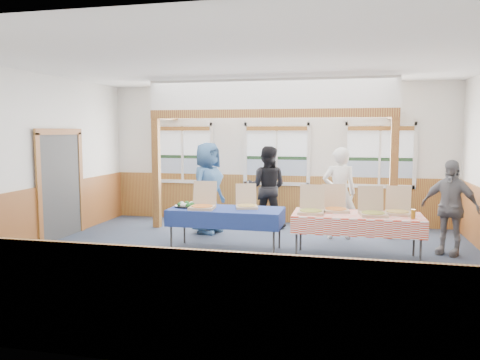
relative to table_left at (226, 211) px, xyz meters
name	(u,v)px	position (x,y,z in m)	size (l,w,h in m)	color
floor	(245,262)	(0.49, -0.67, -0.70)	(8.00, 8.00, 0.00)	#2A3545
ceiling	(245,63)	(0.49, -0.67, 2.50)	(8.00, 8.00, 0.00)	white
wall_back	(277,154)	(0.49, 2.83, 0.90)	(8.00, 8.00, 0.00)	silver
wall_front	(161,192)	(0.49, -4.17, 0.90)	(8.00, 8.00, 0.00)	silver
wall_left	(27,161)	(-3.51, -0.67, 0.90)	(8.00, 8.00, 0.00)	silver
wainscot_back	(276,199)	(0.49, 2.81, -0.15)	(7.98, 0.05, 1.10)	brown
wainscot_front	(165,307)	(0.49, -4.14, -0.15)	(7.98, 0.05, 1.10)	brown
wainscot_left	(31,219)	(-3.48, -0.67, -0.15)	(0.05, 6.98, 1.10)	brown
cased_opening	(60,186)	(-3.47, 0.23, 0.35)	(0.06, 1.30, 2.10)	#383838
window_left	(183,150)	(-1.81, 2.79, 0.97)	(1.56, 0.10, 1.46)	silver
window_mid	(277,151)	(0.49, 2.79, 0.97)	(1.56, 0.10, 1.46)	silver
window_right	(380,152)	(2.79, 2.79, 0.97)	(1.56, 0.10, 1.46)	silver
post_left	(156,173)	(-2.01, 1.63, 0.50)	(0.15, 0.15, 2.40)	maroon
post_right	(394,179)	(2.99, 1.63, 0.50)	(0.15, 0.15, 2.40)	maroon
cross_beam	(269,114)	(0.49, 1.63, 1.79)	(5.15, 0.18, 0.18)	maroon
table_left	(226,211)	(0.00, 0.00, 0.00)	(2.12, 1.18, 0.76)	#383838
table_right	(357,217)	(2.27, -0.06, 0.00)	(2.14, 1.01, 0.76)	#383838
pizza_box_a	(203,205)	(-0.40, -0.11, 0.12)	(0.48, 0.56, 0.47)	tan
pizza_box_b	(247,204)	(0.34, 0.16, 0.12)	(0.49, 0.55, 0.41)	tan
pizza_box_c	(311,209)	(1.52, -0.16, 0.12)	(0.42, 0.51, 0.46)	tan
pizza_box_d	(335,207)	(1.91, 0.13, 0.12)	(0.49, 0.56, 0.45)	tan
pizza_box_e	(373,211)	(2.51, -0.14, 0.12)	(0.48, 0.56, 0.46)	tan
pizza_box_f	(398,210)	(2.92, 0.08, 0.12)	(0.47, 0.55, 0.45)	tan
veggie_tray	(186,205)	(-0.75, 0.00, 0.08)	(0.42, 0.42, 0.09)	black
drink_glass	(413,214)	(3.12, -0.31, 0.13)	(0.07, 0.07, 0.15)	#875C16
woman_white	(339,193)	(1.95, 1.37, 0.20)	(0.66, 0.43, 1.82)	silver
woman_black	(267,187)	(0.38, 2.11, 0.20)	(0.88, 0.68, 1.81)	black
man_blue	(208,188)	(-0.74, 1.32, 0.25)	(0.93, 0.60, 1.90)	#345883
person_grey	(449,207)	(3.82, 0.58, 0.12)	(0.97, 0.40, 1.65)	slate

